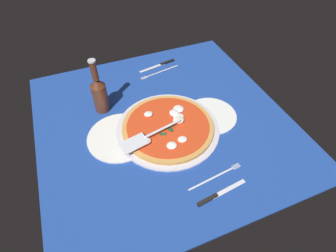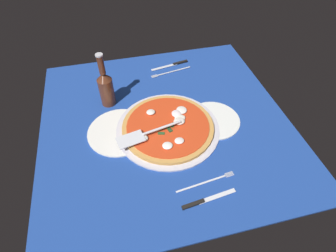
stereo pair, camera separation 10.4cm
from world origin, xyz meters
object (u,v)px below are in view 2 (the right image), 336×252
place_setting_far (205,192)px  beer_bottle (106,87)px  pizza_server (146,134)px  pizza (168,126)px  dinner_plate_left (213,120)px  dinner_plate_right (120,132)px  place_setting_near (172,69)px

place_setting_far → beer_bottle: beer_bottle is taller
place_setting_far → beer_bottle: size_ratio=0.92×
pizza_server → pizza: bearing=-169.7°
dinner_plate_left → dinner_plate_right: (37.80, -2.66, 0.00)cm
place_setting_near → place_setting_far: bearing=74.4°
dinner_plate_right → place_setting_far: place_setting_far is taller
pizza_server → place_setting_near: pizza_server is taller
dinner_plate_left → place_setting_near: 39.92cm
place_setting_far → beer_bottle: (26.36, -50.99, 8.69)cm
dinner_plate_right → pizza: 19.12cm
dinner_plate_right → place_setting_near: place_setting_near is taller
pizza_server → place_setting_near: 48.34cm
pizza → pizza_server: pizza_server is taller
beer_bottle → place_setting_near: bearing=-150.8°
dinner_plate_left → place_setting_far: (13.97, 30.16, -0.15)cm
place_setting_near → place_setting_far: 69.69cm
dinner_plate_left → beer_bottle: 46.19cm
place_setting_near → beer_bottle: 38.68cm
place_setting_far → dinner_plate_right: bearing=119.4°
dinner_plate_left → dinner_plate_right: size_ratio=0.86×
dinner_plate_right → place_setting_far: (-23.83, 32.82, -0.15)cm
dinner_plate_right → pizza_server: size_ratio=0.98×
place_setting_near → beer_bottle: (32.91, 18.39, 8.67)cm
dinner_plate_left → pizza: bearing=0.5°
pizza → place_setting_far: 30.43cm
pizza → dinner_plate_left: bearing=-179.5°
pizza → beer_bottle: bearing=-44.5°
place_setting_near → place_setting_far: same height
beer_bottle → pizza_server: bearing=115.3°
pizza_server → beer_bottle: size_ratio=1.04×
dinner_plate_left → place_setting_near: (7.43, -39.22, -0.14)cm
dinner_plate_left → place_setting_near: bearing=-79.3°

